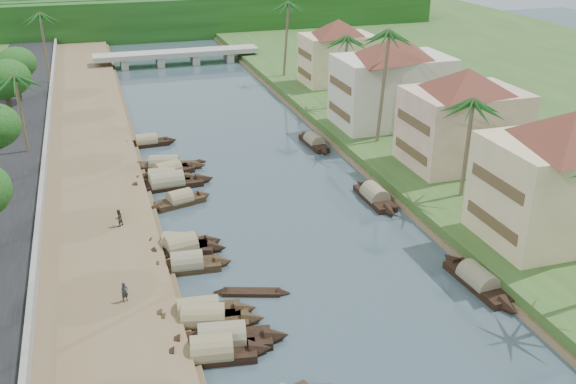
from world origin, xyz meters
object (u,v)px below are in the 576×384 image
object	(u,v)px
building_near	(565,174)
sampan_1	(212,352)
person_near	(125,292)
bridge	(177,55)

from	to	relation	value
building_near	sampan_1	distance (m)	29.86
building_near	sampan_1	size ratio (longest dim) A/B	1.93
building_near	sampan_1	world-z (taller)	building_near
person_near	building_near	bearing A→B (deg)	-26.85
building_near	person_near	xyz separation A→B (m)	(-33.28, 1.14, -4.88)
person_near	bridge	bearing A→B (deg)	54.01
bridge	building_near	bearing A→B (deg)	-75.61
bridge	person_near	bearing A→B (deg)	-101.10
sampan_1	person_near	bearing A→B (deg)	133.25
building_near	person_near	world-z (taller)	building_near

